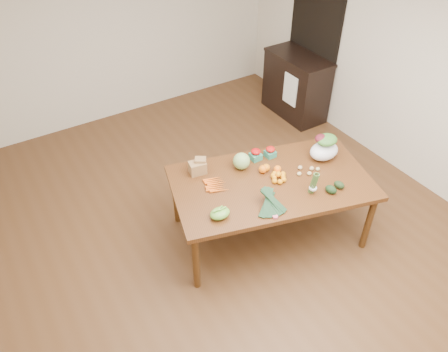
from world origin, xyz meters
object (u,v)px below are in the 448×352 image
salad_bag (324,148)px  paper_bag (198,167)px  kale_bunch (272,204)px  asparagus_bundle (314,183)px  mandarin_cluster (278,176)px  cabinet (296,86)px  dining_table (269,208)px  cabbage (241,161)px

salad_bag → paper_bag: bearing=158.9°
kale_bunch → asparagus_bundle: asparagus_bundle is taller
mandarin_cluster → salad_bag: (0.63, 0.03, 0.08)m
cabinet → salad_bag: bearing=-122.5°
paper_bag → salad_bag: size_ratio=0.68×
kale_bunch → salad_bag: salad_bag is taller
cabinet → kale_bunch: bearing=-134.1°
dining_table → paper_bag: 0.89m
asparagus_bundle → paper_bag: bearing=148.1°
cabinet → asparagus_bundle: asparagus_bundle is taller
salad_bag → dining_table: bearing=-178.3°
asparagus_bundle → salad_bag: 0.61m
mandarin_cluster → kale_bunch: 0.47m
paper_bag → asparagus_bundle: bearing=-47.5°
kale_bunch → cabinet: bearing=61.6°
dining_table → asparagus_bundle: asparagus_bundle is taller
cabbage → mandarin_cluster: cabbage is taller
dining_table → paper_bag: (-0.57, 0.51, 0.45)m
paper_bag → kale_bunch: 0.90m
cabinet → asparagus_bundle: 2.79m
paper_bag → mandarin_cluster: size_ratio=1.25×
cabbage → asparagus_bundle: 0.79m
cabinet → paper_bag: bearing=-151.0°
paper_bag → dining_table: bearing=-41.9°
cabinet → paper_bag: 2.81m
dining_table → mandarin_cluster: (0.07, -0.01, 0.42)m
paper_bag → cabbage: cabbage is taller
cabinet → paper_bag: (-2.44, -1.35, 0.36)m
cabbage → dining_table: bearing=-67.3°
paper_bag → cabbage: size_ratio=1.27×
cabbage → salad_bag: 0.90m
dining_table → mandarin_cluster: mandarin_cluster is taller
cabinet → salad_bag: 2.22m
paper_bag → mandarin_cluster: paper_bag is taller
dining_table → mandarin_cluster: size_ratio=11.04×
cabinet → asparagus_bundle: bearing=-126.6°
mandarin_cluster → dining_table: bearing=174.2°
cabinet → asparagus_bundle: (-1.65, -2.21, 0.40)m
mandarin_cluster → kale_bunch: bearing=-134.8°
cabbage → asparagus_bundle: size_ratio=0.71×
mandarin_cluster → salad_bag: bearing=2.5°
paper_bag → cabinet: bearing=29.0°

